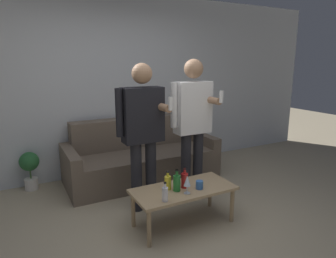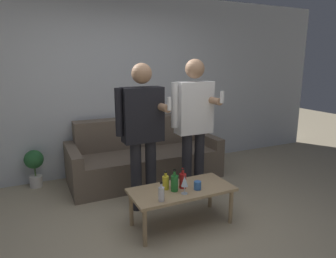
% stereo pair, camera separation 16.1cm
% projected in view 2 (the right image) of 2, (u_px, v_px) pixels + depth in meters
% --- Properties ---
extents(ground_plane, '(16.00, 16.00, 0.00)m').
position_uv_depth(ground_plane, '(171.00, 239.00, 2.95)').
color(ground_plane, tan).
extents(wall_back, '(8.00, 0.06, 2.70)m').
position_uv_depth(wall_back, '(111.00, 86.00, 4.52)').
color(wall_back, silver).
rests_on(wall_back, ground_plane).
extents(couch, '(2.18, 0.91, 0.87)m').
position_uv_depth(couch, '(144.00, 157.00, 4.47)').
color(couch, '#6B5B4C').
rests_on(couch, ground_plane).
extents(coffee_table, '(1.08, 0.50, 0.41)m').
position_uv_depth(coffee_table, '(182.00, 193.00, 3.14)').
color(coffee_table, tan).
rests_on(coffee_table, ground_plane).
extents(bottle_orange, '(0.07, 0.07, 0.19)m').
position_uv_depth(bottle_orange, '(166.00, 182.00, 3.10)').
color(bottle_orange, yellow).
rests_on(bottle_orange, coffee_table).
extents(bottle_green, '(0.07, 0.07, 0.21)m').
position_uv_depth(bottle_green, '(183.00, 180.00, 3.13)').
color(bottle_green, '#B21E1E').
rests_on(bottle_green, coffee_table).
extents(bottle_dark, '(0.06, 0.06, 0.19)m').
position_uv_depth(bottle_dark, '(161.00, 194.00, 2.83)').
color(bottle_dark, silver).
rests_on(bottle_dark, coffee_table).
extents(bottle_yellow, '(0.08, 0.08, 0.23)m').
position_uv_depth(bottle_yellow, '(174.00, 183.00, 3.05)').
color(bottle_yellow, '#23752D').
rests_on(bottle_yellow, coffee_table).
extents(wine_glass_near, '(0.07, 0.07, 0.19)m').
position_uv_depth(wine_glass_near, '(185.00, 182.00, 2.98)').
color(wine_glass_near, silver).
rests_on(wine_glass_near, coffee_table).
extents(cup_on_table, '(0.08, 0.08, 0.09)m').
position_uv_depth(cup_on_table, '(197.00, 185.00, 3.10)').
color(cup_on_table, '#3366B2').
rests_on(cup_on_table, coffee_table).
extents(person_standing_left, '(0.54, 0.44, 1.70)m').
position_uv_depth(person_standing_left, '(142.00, 127.00, 3.37)').
color(person_standing_left, '#232328').
rests_on(person_standing_left, ground_plane).
extents(person_standing_right, '(0.53, 0.45, 1.74)m').
position_uv_depth(person_standing_right, '(194.00, 119.00, 3.67)').
color(person_standing_right, '#232328').
rests_on(person_standing_right, ground_plane).
extents(potted_plant, '(0.25, 0.25, 0.53)m').
position_uv_depth(potted_plant, '(34.00, 164.00, 4.11)').
color(potted_plant, silver).
rests_on(potted_plant, ground_plane).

